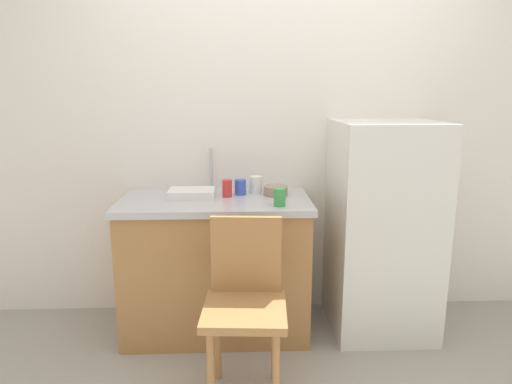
# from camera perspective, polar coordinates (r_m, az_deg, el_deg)

# --- Properties ---
(back_wall) EXTENTS (4.80, 0.10, 2.59)m
(back_wall) POSITION_cam_1_polar(r_m,az_deg,el_deg) (3.08, 3.01, 8.60)
(back_wall) COLOR white
(back_wall) RESTS_ON ground_plane
(cabinet_base) EXTENTS (1.12, 0.60, 0.82)m
(cabinet_base) POSITION_cam_1_polar(r_m,az_deg,el_deg) (2.92, -5.01, -9.48)
(cabinet_base) COLOR #A87542
(cabinet_base) RESTS_ON ground_plane
(countertop) EXTENTS (1.16, 0.64, 0.04)m
(countertop) POSITION_cam_1_polar(r_m,az_deg,el_deg) (2.79, -5.18, -1.23)
(countertop) COLOR #B7B7BC
(countertop) RESTS_ON cabinet_base
(faucet) EXTENTS (0.02, 0.02, 0.28)m
(faucet) POSITION_cam_1_polar(r_m,az_deg,el_deg) (3.00, -5.66, 2.86)
(faucet) COLOR #B7B7BC
(faucet) RESTS_ON countertop
(refrigerator) EXTENTS (0.61, 0.62, 1.33)m
(refrigerator) POSITION_cam_1_polar(r_m,az_deg,el_deg) (2.96, 15.59, -4.37)
(refrigerator) COLOR silver
(refrigerator) RESTS_ON ground_plane
(chair) EXTENTS (0.43, 0.43, 0.89)m
(chair) POSITION_cam_1_polar(r_m,az_deg,el_deg) (2.30, -1.37, -13.38)
(chair) COLOR #A87542
(chair) RESTS_ON ground_plane
(dish_tray) EXTENTS (0.28, 0.20, 0.05)m
(dish_tray) POSITION_cam_1_polar(r_m,az_deg,el_deg) (2.83, -8.08, -0.17)
(dish_tray) COLOR white
(dish_tray) RESTS_ON countertop
(terracotta_bowl) EXTENTS (0.15, 0.15, 0.06)m
(terracotta_bowl) POSITION_cam_1_polar(r_m,az_deg,el_deg) (2.86, 2.50, 0.18)
(terracotta_bowl) COLOR gray
(terracotta_bowl) RESTS_ON countertop
(cup_green) EXTENTS (0.07, 0.07, 0.10)m
(cup_green) POSITION_cam_1_polar(r_m,az_deg,el_deg) (2.59, 2.99, -0.66)
(cup_green) COLOR green
(cup_green) RESTS_ON countertop
(cup_white) EXTENTS (0.08, 0.08, 0.11)m
(cup_white) POSITION_cam_1_polar(r_m,az_deg,el_deg) (2.93, -0.00, 0.96)
(cup_white) COLOR white
(cup_white) RESTS_ON countertop
(cup_red) EXTENTS (0.06, 0.06, 0.11)m
(cup_red) POSITION_cam_1_polar(r_m,az_deg,el_deg) (2.82, -3.65, 0.47)
(cup_red) COLOR red
(cup_red) RESTS_ON countertop
(cup_blue) EXTENTS (0.07, 0.07, 0.10)m
(cup_blue) POSITION_cam_1_polar(r_m,az_deg,el_deg) (2.87, -1.98, 0.62)
(cup_blue) COLOR blue
(cup_blue) RESTS_ON countertop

